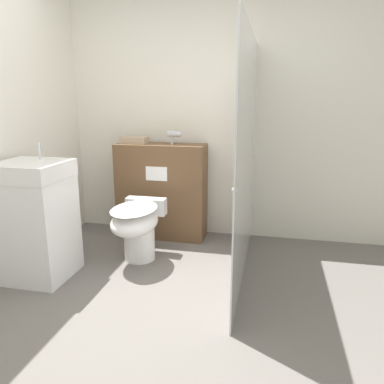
# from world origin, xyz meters

# --- Properties ---
(ground_plane) EXTENTS (12.00, 12.00, 0.00)m
(ground_plane) POSITION_xyz_m (0.00, 0.00, 0.00)
(ground_plane) COLOR slate
(wall_back) EXTENTS (8.00, 0.06, 2.50)m
(wall_back) POSITION_xyz_m (0.00, 1.91, 1.25)
(wall_back) COLOR silver
(wall_back) RESTS_ON ground_plane
(partition_panel) EXTENTS (0.92, 0.32, 0.99)m
(partition_panel) POSITION_xyz_m (-0.36, 1.67, 0.49)
(partition_panel) COLOR brown
(partition_panel) RESTS_ON ground_plane
(shower_glass) EXTENTS (0.04, 1.80, 1.94)m
(shower_glass) POSITION_xyz_m (0.56, 0.98, 0.97)
(shower_glass) COLOR silver
(shower_glass) RESTS_ON ground_plane
(toilet) EXTENTS (0.39, 0.65, 0.52)m
(toilet) POSITION_xyz_m (-0.39, 1.01, 0.33)
(toilet) COLOR white
(toilet) RESTS_ON ground_plane
(sink_vanity) EXTENTS (0.52, 0.51, 1.10)m
(sink_vanity) POSITION_xyz_m (-1.07, 0.55, 0.48)
(sink_vanity) COLOR white
(sink_vanity) RESTS_ON ground_plane
(hair_drier) EXTENTS (0.16, 0.06, 0.14)m
(hair_drier) POSITION_xyz_m (-0.20, 1.65, 1.08)
(hair_drier) COLOR #B7B7BC
(hair_drier) RESTS_ON partition_panel
(folded_towel) EXTENTS (0.27, 0.15, 0.07)m
(folded_towel) POSITION_xyz_m (-0.64, 1.67, 1.02)
(folded_towel) COLOR tan
(folded_towel) RESTS_ON partition_panel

